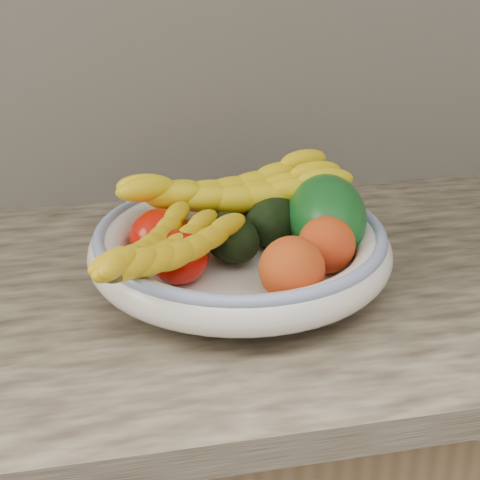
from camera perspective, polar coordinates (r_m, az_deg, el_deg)
name	(u,v)px	position (r m, az deg, el deg)	size (l,w,h in m)	color
fruit_bowl	(240,248)	(0.95, 0.00, -0.63)	(0.39, 0.39, 0.08)	white
clementine_back_left	(214,221)	(1.01, -2.06, 1.45)	(0.05, 0.05, 0.04)	#FF6205
clementine_back_right	(238,217)	(1.03, -0.19, 1.78)	(0.06, 0.06, 0.05)	#E85C04
clementine_back_mid	(228,220)	(1.02, -0.98, 1.58)	(0.05, 0.05, 0.05)	#EA4E04
tomato_left	(161,237)	(0.95, -6.18, 0.25)	(0.08, 0.08, 0.07)	#C10F03
tomato_near_left	(179,257)	(0.90, -4.75, -1.31)	(0.07, 0.07, 0.07)	#B50B05
avocado_center	(231,237)	(0.94, -0.73, 0.20)	(0.06, 0.09, 0.06)	black
avocado_right	(274,218)	(1.00, 2.64, 1.69)	(0.07, 0.11, 0.07)	black
green_mango	(326,216)	(0.98, 6.66, 1.86)	(0.10, 0.15, 0.11)	#0E4F19
peach_front	(292,269)	(0.86, 4.05, -2.26)	(0.08, 0.08, 0.08)	orange
peach_right	(327,245)	(0.92, 6.73, -0.37)	(0.07, 0.07, 0.07)	orange
banana_bunch_back	(233,197)	(1.00, -0.58, 3.32)	(0.33, 0.12, 0.09)	yellow
banana_bunch_front	(162,255)	(0.86, -6.07, -1.18)	(0.26, 0.10, 0.07)	yellow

